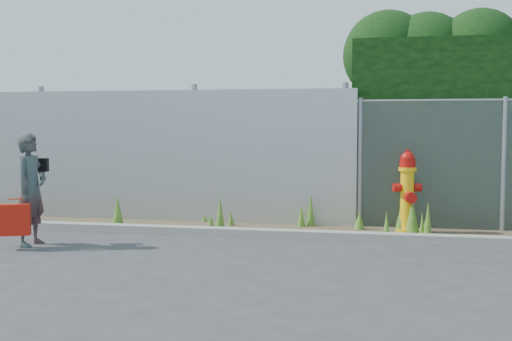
{
  "coord_description": "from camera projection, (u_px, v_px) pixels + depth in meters",
  "views": [
    {
      "loc": [
        1.45,
        -7.21,
        1.64
      ],
      "look_at": [
        -0.3,
        1.4,
        1.0
      ],
      "focal_mm": 45.0,
      "sensor_mm": 36.0,
      "label": 1
    }
  ],
  "objects": [
    {
      "name": "ground",
      "position": [
        257.0,
        265.0,
        7.46
      ],
      "size": [
        80.0,
        80.0,
        0.0
      ],
      "primitive_type": "plane",
      "color": "#38373A",
      "rests_on": "ground"
    },
    {
      "name": "curb",
      "position": [
        282.0,
        234.0,
        9.21
      ],
      "size": [
        16.0,
        0.22,
        0.12
      ],
      "primitive_type": "cube",
      "color": "gray",
      "rests_on": "ground"
    },
    {
      "name": "weed_strip",
      "position": [
        274.0,
        222.0,
        9.93
      ],
      "size": [
        16.0,
        1.29,
        0.54
      ],
      "color": "#4D3E2C",
      "rests_on": "ground"
    },
    {
      "name": "corrugated_fence",
      "position": [
        106.0,
        155.0,
        10.96
      ],
      "size": [
        8.5,
        0.21,
        2.3
      ],
      "color": "#AFB1B7",
      "rests_on": "ground"
    },
    {
      "name": "fire_hydrant",
      "position": [
        407.0,
        193.0,
        9.6
      ],
      "size": [
        0.42,
        0.38,
        1.26
      ],
      "rotation": [
        0.0,
        0.0,
        0.29
      ],
      "color": "yellow",
      "rests_on": "ground"
    },
    {
      "name": "woman",
      "position": [
        31.0,
        189.0,
        8.6
      ],
      "size": [
        0.4,
        0.58,
        1.52
      ],
      "primitive_type": "imported",
      "rotation": [
        0.0,
        0.0,
        1.51
      ],
      "color": "#106A63",
      "rests_on": "ground"
    },
    {
      "name": "red_tote_bag",
      "position": [
        15.0,
        220.0,
        8.37
      ],
      "size": [
        0.37,
        0.14,
        0.49
      ],
      "rotation": [
        0.0,
        0.0,
        0.38
      ],
      "color": "#B81A0A"
    },
    {
      "name": "black_shoulder_bag",
      "position": [
        39.0,
        165.0,
        8.81
      ],
      "size": [
        0.25,
        0.1,
        0.18
      ],
      "rotation": [
        0.0,
        0.0,
        0.24
      ],
      "color": "black"
    }
  ]
}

